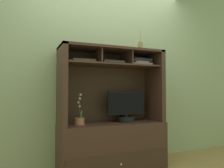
{
  "coord_description": "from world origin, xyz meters",
  "views": [
    {
      "loc": [
        -1.09,
        -2.6,
        0.98
      ],
      "look_at": [
        0.0,
        0.0,
        1.08
      ],
      "focal_mm": 35.11,
      "sensor_mm": 36.0,
      "label": 1
    }
  ],
  "objects": [
    {
      "name": "magazine_stack_centre",
      "position": [
        -0.39,
        0.05,
        1.35
      ],
      "size": [
        0.35,
        0.28,
        0.05
      ],
      "color": "gray",
      "rests_on": "media_console"
    },
    {
      "name": "back_wall",
      "position": [
        0.0,
        0.29,
        1.4
      ],
      "size": [
        6.0,
        0.02,
        2.8
      ],
      "primitive_type": "cube",
      "color": "#97B081",
      "rests_on": "ground"
    },
    {
      "name": "potted_orchid",
      "position": [
        -0.43,
        -0.01,
        0.64
      ],
      "size": [
        0.14,
        0.14,
        0.38
      ],
      "color": "#B36F4E",
      "rests_on": "media_console"
    },
    {
      "name": "magazine_stack_left",
      "position": [
        0.41,
        0.02,
        1.38
      ],
      "size": [
        0.34,
        0.28,
        0.09
      ],
      "color": "#9E2B37",
      "rests_on": "media_console"
    },
    {
      "name": "tv_monitor",
      "position": [
        0.21,
        0.01,
        0.74
      ],
      "size": [
        0.53,
        0.23,
        0.4
      ],
      "color": "black",
      "rests_on": "media_console"
    },
    {
      "name": "diffuser_bottle",
      "position": [
        0.44,
        0.02,
        1.6
      ],
      "size": [
        0.07,
        0.07,
        0.31
      ],
      "color": "olive",
      "rests_on": "media_console"
    },
    {
      "name": "magazine_stack_right",
      "position": [
        -0.01,
        0.04,
        1.36
      ],
      "size": [
        0.31,
        0.31,
        0.05
      ],
      "color": "#304687",
      "rests_on": "media_console"
    },
    {
      "name": "media_console",
      "position": [
        0.0,
        0.01,
        0.47
      ],
      "size": [
        1.35,
        0.54,
        1.53
      ],
      "color": "#422A20",
      "rests_on": "ground"
    }
  ]
}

